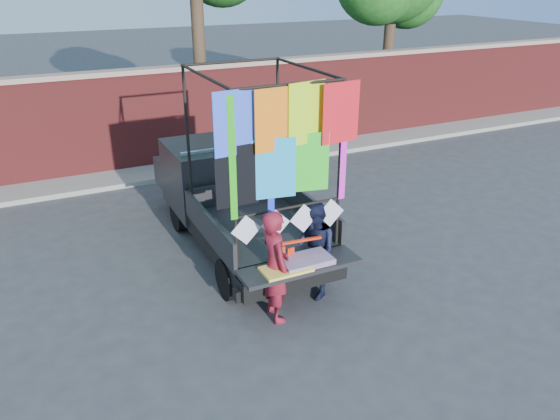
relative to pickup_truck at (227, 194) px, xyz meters
name	(u,v)px	position (x,y,z in m)	size (l,w,h in m)	color
ground	(302,281)	(0.48, -2.27, -0.88)	(90.00, 90.00, 0.00)	#38383A
brick_wall	(181,115)	(0.48, 4.73, 0.45)	(30.00, 0.45, 2.61)	maroon
curb	(192,168)	(0.48, 4.03, -0.82)	(30.00, 1.20, 0.12)	gray
pickup_truck	(227,194)	(0.00, 0.00, 0.00)	(2.20, 5.53, 3.48)	black
woman	(275,266)	(-0.36, -2.99, 0.01)	(0.64, 0.42, 1.77)	maroon
man	(314,251)	(0.45, -2.70, -0.07)	(0.78, 0.61, 1.61)	black
streamer_bundle	(290,253)	(-0.05, -2.86, 0.08)	(0.85, 0.12, 0.59)	red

